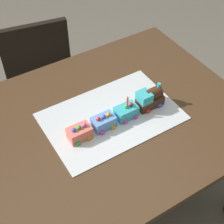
% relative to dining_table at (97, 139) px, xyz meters
% --- Properties ---
extents(ground_plane, '(8.00, 8.00, 0.00)m').
position_rel_dining_table_xyz_m(ground_plane, '(0.00, 0.00, -0.63)').
color(ground_plane, '#6B6054').
extents(dining_table, '(1.40, 1.00, 0.74)m').
position_rel_dining_table_xyz_m(dining_table, '(0.00, 0.00, 0.00)').
color(dining_table, '#4C331E').
rests_on(dining_table, ground).
extents(chair, '(0.47, 0.47, 0.86)m').
position_rel_dining_table_xyz_m(chair, '(-0.03, -0.83, -0.16)').
color(chair, black).
rests_on(chair, ground).
extents(cake_board, '(0.60, 0.40, 0.00)m').
position_rel_dining_table_xyz_m(cake_board, '(-0.08, 0.00, 0.11)').
color(cake_board, silver).
rests_on(cake_board, dining_table).
extents(cake_locomotive, '(0.14, 0.08, 0.12)m').
position_rel_dining_table_xyz_m(cake_locomotive, '(-0.26, 0.04, 0.16)').
color(cake_locomotive, '#472816').
rests_on(cake_locomotive, cake_board).
extents(cake_car_hopper_turquoise, '(0.10, 0.08, 0.07)m').
position_rel_dining_table_xyz_m(cake_car_hopper_turquoise, '(-0.14, 0.04, 0.14)').
color(cake_car_hopper_turquoise, '#38B7C6').
rests_on(cake_car_hopper_turquoise, cake_board).
extents(cake_car_flatbed_sky_blue, '(0.10, 0.08, 0.07)m').
position_rel_dining_table_xyz_m(cake_car_flatbed_sky_blue, '(-0.02, 0.04, 0.14)').
color(cake_car_flatbed_sky_blue, '#669EEA').
rests_on(cake_car_flatbed_sky_blue, cake_board).
extents(cake_car_caboose_coral, '(0.10, 0.08, 0.07)m').
position_rel_dining_table_xyz_m(cake_car_caboose_coral, '(0.10, 0.04, 0.14)').
color(cake_car_caboose_coral, '#F27260').
rests_on(cake_car_caboose_coral, cake_board).
extents(birthday_candle, '(0.01, 0.01, 0.05)m').
position_rel_dining_table_xyz_m(birthday_candle, '(-0.14, 0.04, 0.21)').
color(birthday_candle, '#F24C59').
rests_on(birthday_candle, cake_car_hopper_turquoise).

